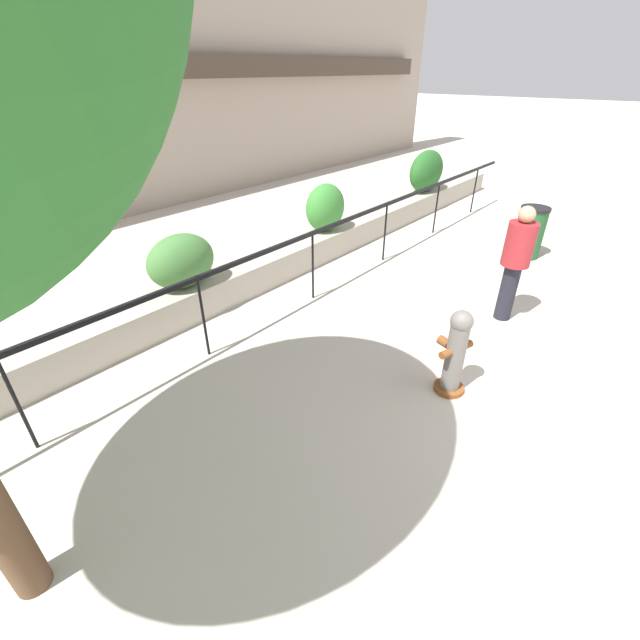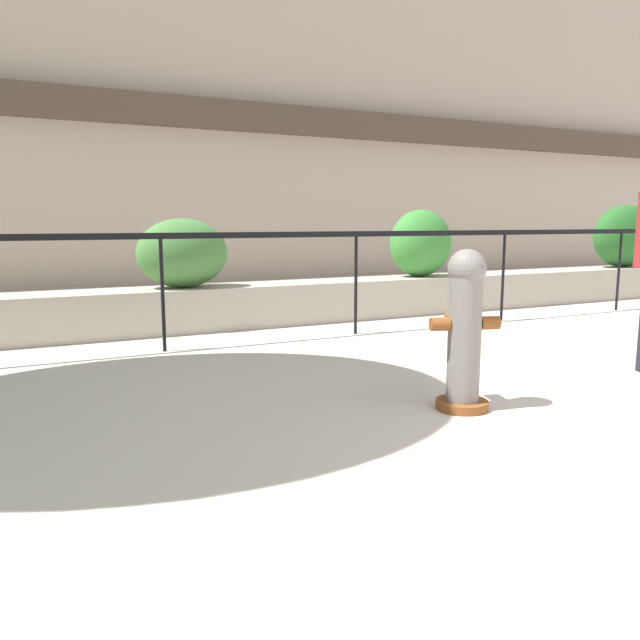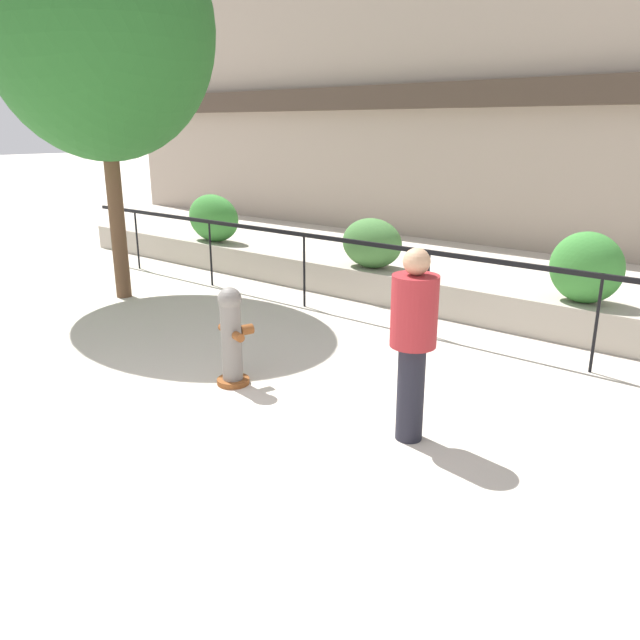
{
  "view_description": "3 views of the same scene",
  "coord_description": "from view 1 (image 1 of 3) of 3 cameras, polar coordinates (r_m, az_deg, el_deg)",
  "views": [
    {
      "loc": [
        -4.8,
        0.72,
        3.33
      ],
      "look_at": [
        -1.39,
        3.58,
        0.69
      ],
      "focal_mm": 24.0,
      "sensor_mm": 36.0,
      "label": 1
    },
    {
      "loc": [
        -3.43,
        -1.13,
        1.26
      ],
      "look_at": [
        -1.22,
        3.33,
        0.47
      ],
      "focal_mm": 35.0,
      "sensor_mm": 36.0,
      "label": 2
    },
    {
      "loc": [
        3.94,
        -2.16,
        2.68
      ],
      "look_at": [
        -0.29,
        3.02,
        0.6
      ],
      "focal_mm": 35.0,
      "sensor_mm": 36.0,
      "label": 3
    }
  ],
  "objects": [
    {
      "name": "fire_hydrant",
      "position": [
        5.09,
        17.61,
        -4.05
      ],
      "size": [
        0.48,
        0.48,
        1.08
      ],
      "color": "brown",
      "rests_on": "ground"
    },
    {
      "name": "fence_railing_segment",
      "position": [
        6.77,
        -1.0,
        10.67
      ],
      "size": [
        15.0,
        0.05,
        1.15
      ],
      "color": "black",
      "rests_on": "ground"
    },
    {
      "name": "hedge_bush_1",
      "position": [
        6.61,
        -18.03,
        7.49
      ],
      "size": [
        1.05,
        0.69,
        0.79
      ],
      "primitive_type": "ellipsoid",
      "color": "#427538",
      "rests_on": "planter_wall_low"
    },
    {
      "name": "trash_bin",
      "position": [
        9.62,
        26.19,
        10.47
      ],
      "size": [
        0.55,
        0.55,
        1.01
      ],
      "color": "#1E5128",
      "rests_on": "ground"
    },
    {
      "name": "pedestrian",
      "position": [
        6.77,
        24.68,
        7.56
      ],
      "size": [
        0.54,
        0.54,
        1.73
      ],
      "color": "black",
      "rests_on": "ground"
    },
    {
      "name": "planter_wall_low",
      "position": [
        7.77,
        -7.14,
        7.05
      ],
      "size": [
        18.0,
        0.7,
        0.5
      ],
      "primitive_type": "cube",
      "color": "#ADA393",
      "rests_on": "ground"
    },
    {
      "name": "building_facade",
      "position": [
        12.26,
        -31.43,
        29.99
      ],
      "size": [
        30.0,
        1.36,
        8.0
      ],
      "color": "gray",
      "rests_on": "ground"
    },
    {
      "name": "hedge_bush_2",
      "position": [
        8.67,
        0.71,
        14.76
      ],
      "size": [
        0.93,
        0.62,
        0.92
      ],
      "primitive_type": "ellipsoid",
      "color": "#387F33",
      "rests_on": "planter_wall_low"
    },
    {
      "name": "hedge_bush_3",
      "position": [
        12.05,
        14.02,
        18.72
      ],
      "size": [
        1.36,
        0.63,
        1.03
      ],
      "primitive_type": "ellipsoid",
      "color": "#235B23",
      "rests_on": "planter_wall_low"
    }
  ]
}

